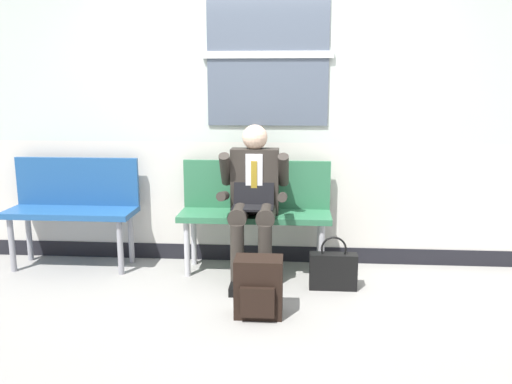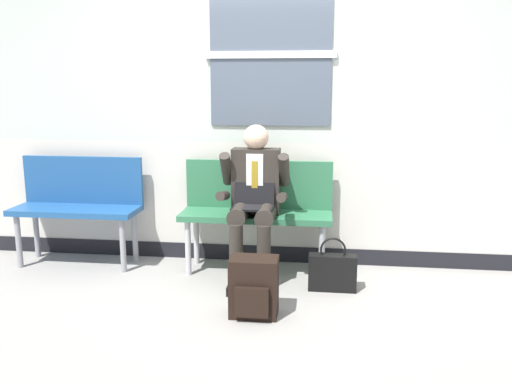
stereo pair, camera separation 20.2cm
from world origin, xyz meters
The scene contains 7 objects.
ground_plane centered at (0.00, 0.00, 0.00)m, with size 18.00×18.00×0.00m, color gray.
station_wall centered at (0.00, 0.67, 1.53)m, with size 6.86×0.16×3.09m.
bench_with_person centered at (-0.05, 0.39, 0.58)m, with size 1.29×0.42×0.95m.
bench_empty centered at (-1.67, 0.39, 0.57)m, with size 1.12×0.42×0.96m.
person_seated centered at (-0.05, 0.19, 0.69)m, with size 0.57×0.70×1.28m.
backpack centered at (0.05, -0.57, 0.21)m, with size 0.33×0.26×0.42m.
handbag centered at (0.60, -0.03, 0.15)m, with size 0.38×0.12×0.43m.
Camera 2 is at (0.49, -4.00, 1.60)m, focal length 36.85 mm.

